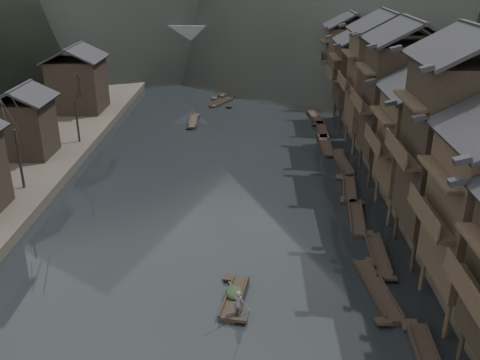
{
  "coord_description": "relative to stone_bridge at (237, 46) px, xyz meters",
  "views": [
    {
      "loc": [
        3.0,
        -28.61,
        20.3
      ],
      "look_at": [
        1.99,
        13.92,
        2.5
      ],
      "focal_mm": 40.0,
      "sensor_mm": 36.0,
      "label": 1
    }
  ],
  "objects": [
    {
      "name": "boatman",
      "position": [
        2.28,
        -73.86,
        -3.81
      ],
      "size": [
        0.74,
        0.62,
        1.73
      ],
      "primitive_type": "imported",
      "rotation": [
        0.0,
        0.0,
        2.75
      ],
      "color": "#505052",
      "rests_on": "hero_sampan"
    },
    {
      "name": "hero_sampan",
      "position": [
        1.97,
        -72.08,
        -4.91
      ],
      "size": [
        1.86,
        5.22,
        0.44
      ],
      "color": "black",
      "rests_on": "water"
    },
    {
      "name": "stone_bridge",
      "position": [
        0.0,
        0.0,
        0.0
      ],
      "size": [
        40.0,
        6.0,
        9.0
      ],
      "color": "#4C4C4F",
      "rests_on": "ground"
    },
    {
      "name": "cargo_heap",
      "position": [
        1.93,
        -71.85,
        -4.33
      ],
      "size": [
        1.13,
        1.48,
        0.68
      ],
      "primitive_type": "ellipsoid",
      "color": "black",
      "rests_on": "hero_sampan"
    },
    {
      "name": "left_houses",
      "position": [
        -20.5,
        -51.88,
        0.55
      ],
      "size": [
        8.1,
        53.2,
        8.73
      ],
      "color": "black",
      "rests_on": "left_bank"
    },
    {
      "name": "water",
      "position": [
        0.0,
        -72.0,
        -5.11
      ],
      "size": [
        300.0,
        300.0,
        0.0
      ],
      "primitive_type": "plane",
      "color": "black",
      "rests_on": "ground"
    },
    {
      "name": "midriver_boats",
      "position": [
        -0.97,
        -19.88,
        -4.91
      ],
      "size": [
        12.0,
        33.76,
        0.45
      ],
      "color": "black",
      "rests_on": "water"
    },
    {
      "name": "moored_sampans",
      "position": [
        12.01,
        -50.27,
        -4.91
      ],
      "size": [
        3.35,
        62.32,
        0.47
      ],
      "color": "black",
      "rests_on": "water"
    },
    {
      "name": "bamboo_pole",
      "position": [
        2.48,
        -73.86,
        -1.04
      ],
      "size": [
        1.51,
        1.92,
        3.79
      ],
      "primitive_type": "cylinder",
      "rotation": [
        0.55,
        0.0,
        -0.66
      ],
      "color": "#8C7A51",
      "rests_on": "boatman"
    },
    {
      "name": "stilt_houses",
      "position": [
        17.28,
        -52.91,
        3.73
      ],
      "size": [
        9.0,
        67.6,
        16.55
      ],
      "color": "black",
      "rests_on": "ground"
    }
  ]
}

